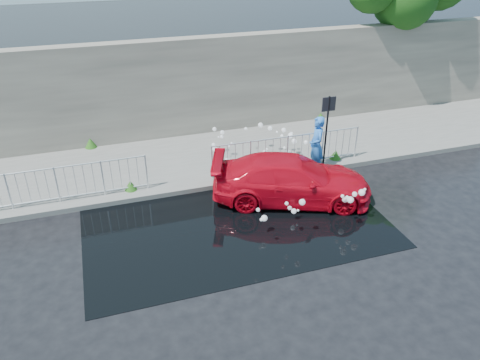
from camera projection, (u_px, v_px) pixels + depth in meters
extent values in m
plane|color=black|center=(228.00, 247.00, 11.73)|extent=(90.00, 90.00, 0.00)
cube|color=#5F5F5A|center=(186.00, 160.00, 15.86)|extent=(30.00, 4.00, 0.15)
cube|color=#5F5F5A|center=(200.00, 188.00, 14.19)|extent=(30.00, 0.25, 0.16)
cube|color=#5A534C|center=(170.00, 89.00, 16.81)|extent=(30.00, 0.60, 3.50)
cube|color=black|center=(235.00, 222.00, 12.69)|extent=(8.00, 5.00, 0.01)
cylinder|color=black|center=(326.00, 134.00, 14.85)|extent=(0.06, 0.06, 2.50)
cube|color=black|center=(329.00, 104.00, 14.36)|extent=(0.45, 0.04, 0.45)
cylinder|color=#332114|center=(395.00, 46.00, 20.07)|extent=(0.36, 0.36, 5.00)
cylinder|color=silver|center=(146.00, 172.00, 13.77)|extent=(0.05, 0.05, 1.10)
cylinder|color=silver|center=(53.00, 168.00, 12.85)|extent=(5.00, 0.04, 0.04)
cylinder|color=silver|center=(60.00, 198.00, 13.30)|extent=(5.00, 0.04, 0.04)
cylinder|color=silver|center=(212.00, 162.00, 14.32)|extent=(0.05, 0.05, 1.10)
cylinder|color=silver|center=(356.00, 142.00, 15.67)|extent=(0.05, 0.05, 1.10)
cylinder|color=silver|center=(288.00, 137.00, 14.74)|extent=(5.00, 0.04, 0.04)
cylinder|color=silver|center=(287.00, 163.00, 15.20)|extent=(5.00, 0.04, 0.04)
cone|color=#174813|center=(131.00, 185.00, 13.87)|extent=(0.36, 0.36, 0.31)
cone|color=#174813|center=(233.00, 169.00, 14.73)|extent=(0.44, 0.44, 0.36)
cone|color=#174813|center=(335.00, 154.00, 15.71)|extent=(0.38, 0.38, 0.31)
cone|color=#174813|center=(91.00, 143.00, 16.51)|extent=(0.42, 0.42, 0.35)
cone|color=#174813|center=(320.00, 116.00, 18.97)|extent=(0.34, 0.34, 0.24)
sphere|color=white|center=(229.00, 146.00, 15.04)|extent=(0.10, 0.10, 0.10)
sphere|color=white|center=(270.00, 128.00, 15.80)|extent=(0.16, 0.16, 0.16)
sphere|color=white|center=(293.00, 178.00, 14.46)|extent=(0.10, 0.10, 0.10)
sphere|color=white|center=(229.00, 162.00, 14.44)|extent=(0.17, 0.17, 0.17)
sphere|color=white|center=(215.00, 149.00, 14.85)|extent=(0.17, 0.17, 0.17)
sphere|color=white|center=(246.00, 129.00, 15.90)|extent=(0.11, 0.11, 0.11)
sphere|color=white|center=(297.00, 160.00, 15.02)|extent=(0.12, 0.12, 0.12)
sphere|color=white|center=(222.00, 137.00, 15.54)|extent=(0.12, 0.12, 0.12)
sphere|color=white|center=(294.00, 141.00, 15.58)|extent=(0.17, 0.17, 0.17)
sphere|color=white|center=(266.00, 169.00, 14.59)|extent=(0.14, 0.14, 0.14)
sphere|color=white|center=(260.00, 174.00, 14.39)|extent=(0.13, 0.13, 0.13)
sphere|color=white|center=(277.00, 132.00, 15.86)|extent=(0.08, 0.08, 0.08)
sphere|color=white|center=(260.00, 125.00, 16.04)|extent=(0.17, 0.17, 0.17)
sphere|color=white|center=(236.00, 168.00, 14.28)|extent=(0.14, 0.14, 0.14)
sphere|color=white|center=(289.00, 152.00, 15.14)|extent=(0.12, 0.12, 0.12)
sphere|color=white|center=(291.00, 137.00, 15.62)|extent=(0.13, 0.13, 0.13)
sphere|color=white|center=(316.00, 166.00, 15.00)|extent=(0.08, 0.08, 0.08)
sphere|color=white|center=(266.00, 169.00, 14.68)|extent=(0.13, 0.13, 0.13)
sphere|color=white|center=(213.00, 145.00, 15.00)|extent=(0.11, 0.11, 0.11)
sphere|color=white|center=(270.00, 169.00, 14.66)|extent=(0.08, 0.08, 0.08)
sphere|color=white|center=(282.00, 136.00, 15.71)|extent=(0.11, 0.11, 0.11)
sphere|color=white|center=(294.00, 141.00, 15.29)|extent=(0.13, 0.13, 0.13)
sphere|color=white|center=(222.00, 132.00, 15.41)|extent=(0.14, 0.14, 0.14)
sphere|color=white|center=(226.00, 176.00, 14.32)|extent=(0.16, 0.16, 0.16)
sphere|color=white|center=(267.00, 149.00, 15.19)|extent=(0.08, 0.08, 0.08)
sphere|color=white|center=(284.00, 130.00, 15.77)|extent=(0.16, 0.16, 0.16)
sphere|color=white|center=(214.00, 129.00, 15.71)|extent=(0.14, 0.14, 0.14)
sphere|color=white|center=(290.00, 135.00, 15.66)|extent=(0.18, 0.18, 0.18)
sphere|color=white|center=(306.00, 142.00, 15.41)|extent=(0.14, 0.14, 0.14)
sphere|color=white|center=(219.00, 137.00, 15.31)|extent=(0.07, 0.07, 0.07)
sphere|color=white|center=(306.00, 142.00, 15.71)|extent=(0.10, 0.10, 0.10)
sphere|color=white|center=(227.00, 160.00, 14.64)|extent=(0.13, 0.13, 0.13)
sphere|color=white|center=(265.00, 152.00, 14.89)|extent=(0.16, 0.16, 0.16)
sphere|color=white|center=(293.00, 172.00, 14.68)|extent=(0.06, 0.06, 0.06)
sphere|color=white|center=(291.00, 134.00, 15.96)|extent=(0.13, 0.13, 0.13)
sphere|color=white|center=(232.00, 143.00, 15.29)|extent=(0.06, 0.06, 0.06)
sphere|color=white|center=(284.00, 148.00, 15.34)|extent=(0.09, 0.09, 0.09)
sphere|color=white|center=(365.00, 189.00, 12.39)|extent=(0.08, 0.08, 0.08)
sphere|color=white|center=(345.00, 199.00, 12.70)|extent=(0.18, 0.18, 0.18)
sphere|color=white|center=(333.00, 202.00, 12.86)|extent=(0.06, 0.06, 0.06)
sphere|color=white|center=(362.00, 192.00, 12.30)|extent=(0.18, 0.18, 0.18)
sphere|color=white|center=(350.00, 200.00, 12.08)|extent=(0.18, 0.18, 0.18)
sphere|color=white|center=(294.00, 211.00, 12.66)|extent=(0.15, 0.15, 0.15)
sphere|color=white|center=(264.00, 218.00, 12.06)|extent=(0.17, 0.17, 0.17)
sphere|color=white|center=(258.00, 210.00, 11.19)|extent=(0.10, 0.10, 0.10)
sphere|color=white|center=(355.00, 194.00, 12.43)|extent=(0.14, 0.14, 0.14)
sphere|color=white|center=(351.00, 200.00, 12.21)|extent=(0.08, 0.08, 0.08)
sphere|color=white|center=(261.00, 220.00, 11.98)|extent=(0.09, 0.09, 0.09)
sphere|color=white|center=(290.00, 208.00, 11.83)|extent=(0.11, 0.11, 0.11)
sphere|color=white|center=(302.00, 202.00, 11.70)|extent=(0.16, 0.16, 0.16)
sphere|color=white|center=(298.00, 210.00, 12.75)|extent=(0.07, 0.07, 0.07)
sphere|color=white|center=(342.00, 196.00, 12.43)|extent=(0.10, 0.10, 0.10)
sphere|color=white|center=(347.00, 197.00, 12.24)|extent=(0.10, 0.10, 0.10)
sphere|color=white|center=(287.00, 203.00, 11.61)|extent=(0.10, 0.10, 0.10)
imported|color=red|center=(292.00, 179.00, 13.45)|extent=(4.91, 3.31, 1.32)
imported|color=blue|center=(316.00, 145.00, 14.81)|extent=(0.57, 0.76, 1.90)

